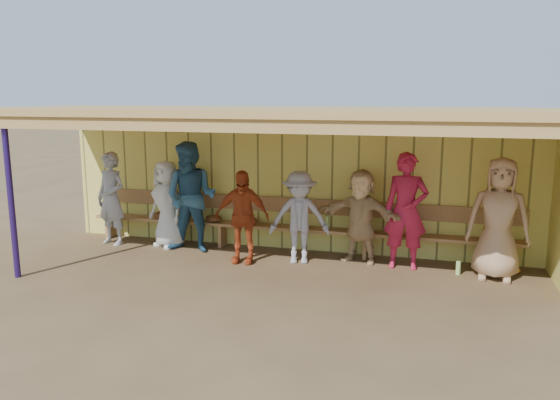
# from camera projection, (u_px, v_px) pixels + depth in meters

# --- Properties ---
(ground) EXTENTS (90.00, 90.00, 0.00)m
(ground) POSITION_uv_depth(u_px,v_px,m) (274.00, 270.00, 8.54)
(ground) COLOR brown
(ground) RESTS_ON ground
(player_a) EXTENTS (0.70, 0.55, 1.70)m
(player_a) POSITION_uv_depth(u_px,v_px,m) (111.00, 199.00, 9.89)
(player_a) COLOR #999BA1
(player_a) RESTS_ON ground
(player_b) EXTENTS (0.90, 0.76, 1.56)m
(player_b) POSITION_uv_depth(u_px,v_px,m) (167.00, 204.00, 9.74)
(player_b) COLOR silver
(player_b) RESTS_ON ground
(player_c) EXTENTS (0.95, 0.75, 1.92)m
(player_c) POSITION_uv_depth(u_px,v_px,m) (191.00, 197.00, 9.41)
(player_c) COLOR #2F6082
(player_c) RESTS_ON ground
(player_d) EXTENTS (0.92, 0.45, 1.52)m
(player_d) POSITION_uv_depth(u_px,v_px,m) (242.00, 217.00, 8.81)
(player_d) COLOR #B0411C
(player_d) RESTS_ON ground
(player_e) EXTENTS (1.07, 0.77, 1.50)m
(player_e) POSITION_uv_depth(u_px,v_px,m) (299.00, 217.00, 8.80)
(player_e) COLOR #9D9CA4
(player_e) RESTS_ON ground
(player_f) EXTENTS (1.49, 0.78, 1.53)m
(player_f) POSITION_uv_depth(u_px,v_px,m) (361.00, 216.00, 8.83)
(player_f) COLOR #DCB47B
(player_f) RESTS_ON ground
(player_g) EXTENTS (0.68, 0.46, 1.83)m
(player_g) POSITION_uv_depth(u_px,v_px,m) (406.00, 211.00, 8.49)
(player_g) COLOR #B11C3C
(player_g) RESTS_ON ground
(player_h) EXTENTS (0.93, 0.65, 1.82)m
(player_h) POSITION_uv_depth(u_px,v_px,m) (499.00, 219.00, 7.97)
(player_h) COLOR tan
(player_h) RESTS_ON ground
(dugout_structure) EXTENTS (8.80, 3.20, 2.50)m
(dugout_structure) POSITION_uv_depth(u_px,v_px,m) (309.00, 158.00, 8.77)
(dugout_structure) COLOR #E9DD63
(dugout_structure) RESTS_ON ground
(bench) EXTENTS (7.60, 0.34, 0.93)m
(bench) POSITION_uv_depth(u_px,v_px,m) (292.00, 222.00, 9.49)
(bench) COLOR #A57746
(bench) RESTS_ON ground
(dugout_equipment) EXTENTS (6.32, 0.62, 0.80)m
(dugout_equipment) POSITION_uv_depth(u_px,v_px,m) (250.00, 223.00, 9.58)
(dugout_equipment) COLOR orange
(dugout_equipment) RESTS_ON ground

